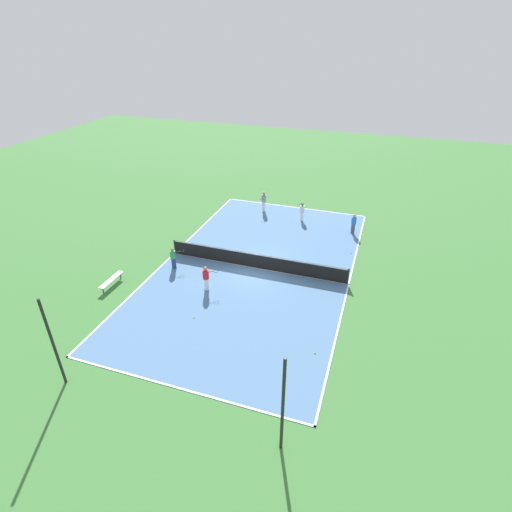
{
  "coord_description": "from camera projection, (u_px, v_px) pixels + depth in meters",
  "views": [
    {
      "loc": [
        -6.99,
        20.8,
        13.63
      ],
      "look_at": [
        0.0,
        0.0,
        0.9
      ],
      "focal_mm": 28.0,
      "sensor_mm": 36.0,
      "label": 1
    }
  ],
  "objects": [
    {
      "name": "player_far_green",
      "position": [
        173.0,
        257.0,
        25.39
      ],
      "size": [
        0.92,
        0.87,
        1.46
      ],
      "rotation": [
        0.0,
        0.0,
        3.87
      ],
      "color": "navy",
      "rests_on": "court_surface"
    },
    {
      "name": "tennis_ball_left_sideline",
      "position": [
        194.0,
        317.0,
        21.39
      ],
      "size": [
        0.07,
        0.07,
        0.07
      ],
      "primitive_type": "sphere",
      "color": "#CCE033",
      "rests_on": "court_surface"
    },
    {
      "name": "player_near_blue",
      "position": [
        354.0,
        223.0,
        29.66
      ],
      "size": [
        0.48,
        0.48,
        1.55
      ],
      "rotation": [
        0.0,
        0.0,
        5.18
      ],
      "color": "#4C4C51",
      "rests_on": "court_surface"
    },
    {
      "name": "court_surface",
      "position": [
        256.0,
        268.0,
        25.81
      ],
      "size": [
        11.97,
        20.98,
        0.02
      ],
      "color": "#4C729E",
      "rests_on": "ground_plane"
    },
    {
      "name": "player_baseline_gray",
      "position": [
        264.0,
        200.0,
        33.11
      ],
      "size": [
        0.37,
        0.94,
        1.75
      ],
      "rotation": [
        0.0,
        0.0,
        1.61
      ],
      "color": "white",
      "rests_on": "court_surface"
    },
    {
      "name": "tennis_ball_near_net",
      "position": [
        351.0,
        253.0,
        27.42
      ],
      "size": [
        0.07,
        0.07,
        0.07
      ],
      "primitive_type": "sphere",
      "color": "#CCE033",
      "rests_on": "court_surface"
    },
    {
      "name": "fence_post_back_left",
      "position": [
        283.0,
        406.0,
        13.74
      ],
      "size": [
        0.12,
        0.12,
        4.51
      ],
      "color": "black",
      "rests_on": "ground_plane"
    },
    {
      "name": "player_coach_red",
      "position": [
        206.0,
        277.0,
        23.22
      ],
      "size": [
        0.97,
        0.77,
        1.59
      ],
      "rotation": [
        0.0,
        0.0,
        3.69
      ],
      "color": "white",
      "rests_on": "court_surface"
    },
    {
      "name": "player_far_white",
      "position": [
        302.0,
        211.0,
        31.63
      ],
      "size": [
        0.68,
        0.99,
        1.5
      ],
      "rotation": [
        0.0,
        0.0,
        5.13
      ],
      "color": "white",
      "rests_on": "court_surface"
    },
    {
      "name": "tennis_ball_right_alley",
      "position": [
        315.0,
        353.0,
        19.06
      ],
      "size": [
        0.07,
        0.07,
        0.07
      ],
      "primitive_type": "sphere",
      "color": "#CCE033",
      "rests_on": "court_surface"
    },
    {
      "name": "ground_plane",
      "position": [
        256.0,
        268.0,
        25.82
      ],
      "size": [
        80.0,
        80.0,
        0.0
      ],
      "primitive_type": "plane",
      "color": "#3D7538"
    },
    {
      "name": "tennis_net",
      "position": [
        256.0,
        260.0,
        25.53
      ],
      "size": [
        11.77,
        0.1,
        1.07
      ],
      "color": "black",
      "rests_on": "court_surface"
    },
    {
      "name": "bench",
      "position": [
        111.0,
        280.0,
        23.89
      ],
      "size": [
        0.36,
        1.99,
        0.45
      ],
      "rotation": [
        0.0,
        0.0,
        1.57
      ],
      "color": "silver",
      "rests_on": "ground_plane"
    },
    {
      "name": "fence_post_back_right",
      "position": [
        53.0,
        344.0,
        16.44
      ],
      "size": [
        0.12,
        0.12,
        4.51
      ],
      "color": "black",
      "rests_on": "ground_plane"
    }
  ]
}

